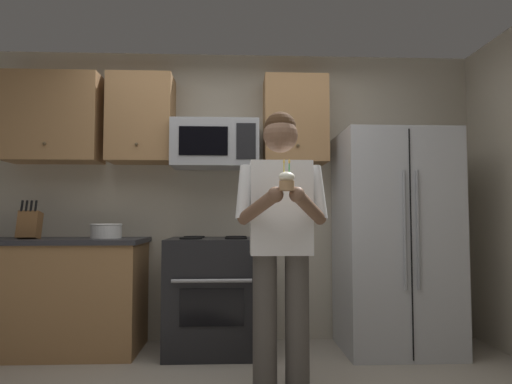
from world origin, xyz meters
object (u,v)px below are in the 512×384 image
(oven_range, at_px, (214,294))
(person, at_px, (281,233))
(bowl_large_white, at_px, (106,230))
(cupcake, at_px, (287,181))
(refrigerator, at_px, (394,241))
(knife_block, at_px, (29,225))
(microwave, at_px, (216,145))

(oven_range, height_order, person, person)
(oven_range, distance_m, bowl_large_white, 1.05)
(person, relative_size, cupcake, 10.13)
(bowl_large_white, bearing_deg, person, -36.68)
(refrigerator, relative_size, knife_block, 5.63)
(bowl_large_white, distance_m, person, 1.70)
(oven_range, relative_size, microwave, 1.26)
(person, bearing_deg, microwave, 113.22)
(oven_range, distance_m, person, 1.18)
(person, height_order, cupcake, person)
(knife_block, bearing_deg, person, -25.30)
(refrigerator, distance_m, cupcake, 1.67)
(cupcake, bearing_deg, person, 90.00)
(microwave, height_order, refrigerator, microwave)
(oven_range, height_order, microwave, microwave)
(oven_range, relative_size, refrigerator, 0.52)
(oven_range, bearing_deg, knife_block, -178.87)
(knife_block, height_order, person, person)
(knife_block, distance_m, cupcake, 2.33)
(oven_range, xyz_separation_m, microwave, (0.00, 0.12, 1.26))
(oven_range, bearing_deg, bowl_large_white, 175.93)
(knife_block, relative_size, person, 0.18)
(bowl_large_white, xyz_separation_m, person, (1.36, -1.02, 0.01))
(person, bearing_deg, cupcake, -90.00)
(refrigerator, height_order, person, refrigerator)
(bowl_large_white, distance_m, cupcake, 1.94)
(microwave, height_order, bowl_large_white, microwave)
(cupcake, bearing_deg, oven_range, 109.74)
(bowl_large_white, height_order, person, person)
(oven_range, distance_m, microwave, 1.26)
(person, bearing_deg, refrigerator, 41.27)
(oven_range, height_order, bowl_large_white, bowl_large_white)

